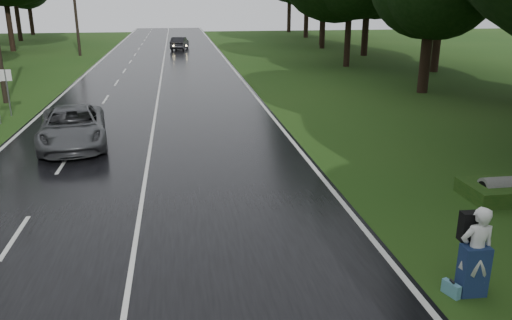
% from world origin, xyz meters
% --- Properties ---
extents(ground, '(160.00, 160.00, 0.00)m').
position_xyz_m(ground, '(0.00, 0.00, 0.00)').
color(ground, '#244414').
rests_on(ground, ground).
extents(road, '(12.00, 140.00, 0.04)m').
position_xyz_m(road, '(0.00, 20.00, 0.02)').
color(road, black).
rests_on(road, ground).
extents(lane_center, '(0.12, 140.00, 0.01)m').
position_xyz_m(lane_center, '(0.00, 20.00, 0.04)').
color(lane_center, silver).
rests_on(lane_center, road).
extents(grey_car, '(3.30, 5.77, 1.52)m').
position_xyz_m(grey_car, '(-3.04, 10.35, 0.80)').
color(grey_car, '#484A4D').
rests_on(grey_car, road).
extents(far_car, '(2.20, 4.43, 1.40)m').
position_xyz_m(far_car, '(1.62, 48.65, 0.74)').
color(far_car, black).
rests_on(far_car, road).
extents(hitchhiker, '(0.72, 0.65, 1.92)m').
position_xyz_m(hitchhiker, '(6.91, -2.01, 0.89)').
color(hitchhiker, silver).
rests_on(hitchhiker, ground).
extents(suitcase, '(0.24, 0.43, 0.29)m').
position_xyz_m(suitcase, '(6.48, -2.03, 0.15)').
color(suitcase, '#5490A5').
rests_on(suitcase, ground).
extents(culvert, '(1.31, 0.66, 0.66)m').
position_xyz_m(culvert, '(10.67, 2.62, 0.00)').
color(culvert, slate).
rests_on(culvert, ground).
extents(utility_pole_mid, '(1.80, 0.28, 9.71)m').
position_xyz_m(utility_pole_mid, '(-8.50, 20.04, 0.00)').
color(utility_pole_mid, black).
rests_on(utility_pole_mid, ground).
extents(utility_pole_far, '(1.80, 0.28, 9.53)m').
position_xyz_m(utility_pole_far, '(-8.50, 44.33, 0.00)').
color(utility_pole_far, black).
rests_on(utility_pole_far, ground).
extents(road_sign_a, '(0.64, 0.10, 2.66)m').
position_xyz_m(road_sign_a, '(-7.20, 14.73, 0.00)').
color(road_sign_a, white).
rests_on(road_sign_a, ground).
extents(road_sign_b, '(0.56, 0.10, 2.34)m').
position_xyz_m(road_sign_b, '(-7.20, 16.46, 0.00)').
color(road_sign_b, white).
rests_on(road_sign_b, ground).
extents(tree_left_f, '(11.76, 11.76, 18.38)m').
position_xyz_m(tree_left_f, '(-16.53, 49.94, 0.00)').
color(tree_left_f, black).
rests_on(tree_left_f, ground).
extents(tree_right_d, '(7.81, 7.81, 12.21)m').
position_xyz_m(tree_right_d, '(16.40, 19.49, 0.00)').
color(tree_right_d, black).
rests_on(tree_right_d, ground).
extents(tree_right_e, '(9.34, 9.34, 14.59)m').
position_xyz_m(tree_right_e, '(15.64, 32.14, 0.00)').
color(tree_right_e, black).
rests_on(tree_right_e, ground).
extents(tree_right_f, '(8.17, 8.17, 12.76)m').
position_xyz_m(tree_right_f, '(17.96, 47.93, 0.00)').
color(tree_right_f, black).
rests_on(tree_right_f, ground).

